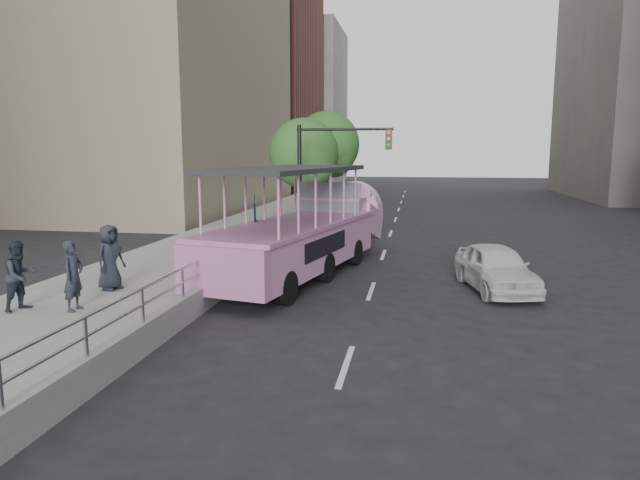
# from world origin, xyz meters

# --- Properties ---
(ground) EXTENTS (160.00, 160.00, 0.00)m
(ground) POSITION_xyz_m (0.00, 0.00, 0.00)
(ground) COLOR black
(sidewalk) EXTENTS (5.50, 80.00, 0.30)m
(sidewalk) POSITION_xyz_m (-5.75, 10.00, 0.15)
(sidewalk) COLOR #999994
(sidewalk) RESTS_ON ground
(kerb_wall) EXTENTS (0.24, 30.00, 0.36)m
(kerb_wall) POSITION_xyz_m (-3.12, 2.00, 0.48)
(kerb_wall) COLOR gray
(kerb_wall) RESTS_ON sidewalk
(guardrail) EXTENTS (0.07, 22.00, 0.71)m
(guardrail) POSITION_xyz_m (-3.12, 2.00, 1.14)
(guardrail) COLOR #A6A6AB
(guardrail) RESTS_ON kerb_wall
(duck_boat) EXTENTS (4.76, 11.06, 3.58)m
(duck_boat) POSITION_xyz_m (-1.38, 6.36, 1.33)
(duck_boat) COLOR black
(duck_boat) RESTS_ON ground
(car) EXTENTS (2.43, 4.27, 1.37)m
(car) POSITION_xyz_m (4.60, 4.71, 0.69)
(car) COLOR silver
(car) RESTS_ON ground
(pedestrian_near) EXTENTS (0.42, 0.63, 1.69)m
(pedestrian_near) POSITION_xyz_m (-5.73, -0.31, 1.15)
(pedestrian_near) COLOR #212630
(pedestrian_near) RESTS_ON sidewalk
(pedestrian_mid) EXTENTS (0.84, 0.96, 1.69)m
(pedestrian_mid) POSITION_xyz_m (-6.99, -0.49, 1.14)
(pedestrian_mid) COLOR #212630
(pedestrian_mid) RESTS_ON sidewalk
(pedestrian_far) EXTENTS (0.80, 1.01, 1.80)m
(pedestrian_far) POSITION_xyz_m (-5.98, 1.78, 1.20)
(pedestrian_far) COLOR #212630
(pedestrian_far) RESTS_ON sidewalk
(parking_sign) EXTENTS (0.18, 0.59, 2.67)m
(parking_sign) POSITION_xyz_m (-2.86, 5.24, 1.69)
(parking_sign) COLOR black
(parking_sign) RESTS_ON ground
(traffic_signal) EXTENTS (4.20, 0.32, 5.20)m
(traffic_signal) POSITION_xyz_m (-1.70, 12.50, 3.50)
(traffic_signal) COLOR black
(traffic_signal) RESTS_ON ground
(street_tree_near) EXTENTS (3.52, 3.52, 5.72)m
(street_tree_near) POSITION_xyz_m (-3.30, 15.93, 3.82)
(street_tree_near) COLOR #3C2D1B
(street_tree_near) RESTS_ON ground
(street_tree_far) EXTENTS (3.97, 3.97, 6.45)m
(street_tree_far) POSITION_xyz_m (-3.10, 21.93, 4.31)
(street_tree_far) COLOR #3C2D1B
(street_tree_far) RESTS_ON ground
(midrise_brick) EXTENTS (18.00, 16.00, 26.00)m
(midrise_brick) POSITION_xyz_m (-18.00, 48.00, 13.00)
(midrise_brick) COLOR brown
(midrise_brick) RESTS_ON ground
(midrise_stone_b) EXTENTS (16.00, 14.00, 20.00)m
(midrise_stone_b) POSITION_xyz_m (-16.00, 64.00, 10.00)
(midrise_stone_b) COLOR gray
(midrise_stone_b) RESTS_ON ground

